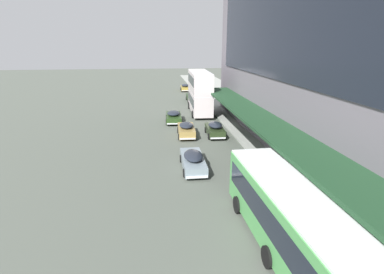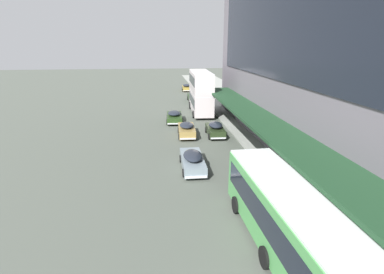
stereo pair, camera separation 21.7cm
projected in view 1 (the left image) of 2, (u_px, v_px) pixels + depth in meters
name	position (u px, v px, depth m)	size (l,w,h in m)	color
transit_bus_kerbside_front	(290.00, 217.00, 13.77)	(3.06, 11.12, 3.29)	#4C9B4F
transit_bus_kerbside_rear	(200.00, 91.00, 42.24)	(3.02, 9.42, 5.91)	beige
sedan_trailing_near	(193.00, 160.00, 23.61)	(1.85, 4.98, 1.48)	gray
sedan_second_mid	(192.00, 97.00, 51.79)	(1.86, 4.92, 1.62)	#243A1E
sedan_far_back	(185.00, 87.00, 63.45)	(1.96, 4.39, 1.50)	olive
sedan_second_near	(215.00, 129.00, 32.19)	(1.88, 4.27, 1.59)	#233019
sedan_oncoming_rear	(186.00, 129.00, 32.05)	(1.96, 4.38, 1.54)	olive
sedan_lead_near	(174.00, 117.00, 37.86)	(2.12, 4.58, 1.49)	#253E1A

